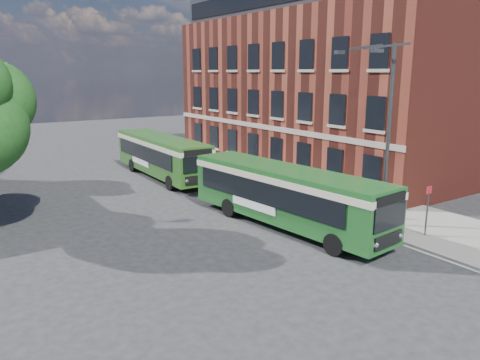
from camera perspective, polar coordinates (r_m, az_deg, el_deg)
ground at (r=22.74m, az=4.50°, el=-6.74°), size 120.00×120.00×0.00m
pavement at (r=32.92m, az=5.45°, el=-0.37°), size 6.00×48.00×0.15m
kerb_line at (r=31.14m, az=1.09°, el=-1.23°), size 0.12×48.00×0.01m
brick_office at (r=39.67m, az=9.95°, el=11.83°), size 12.10×26.00×14.20m
street_lamp at (r=23.58m, az=17.10°, el=5.43°), size 2.96×2.38×9.00m
bus_stop_sign at (r=23.54m, az=21.88°, el=-3.12°), size 0.35×0.08×2.52m
bus_front at (r=23.53m, az=5.61°, el=-1.41°), size 3.76×12.16×3.02m
bus_rear at (r=35.15m, az=-9.56°, el=3.29°), size 2.85×11.97×3.02m
pedestrian_a at (r=23.34m, az=18.80°, el=-4.52°), size 0.64×0.51×1.54m
pedestrian_b at (r=25.59m, az=15.57°, el=-2.76°), size 0.92×0.82×1.55m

